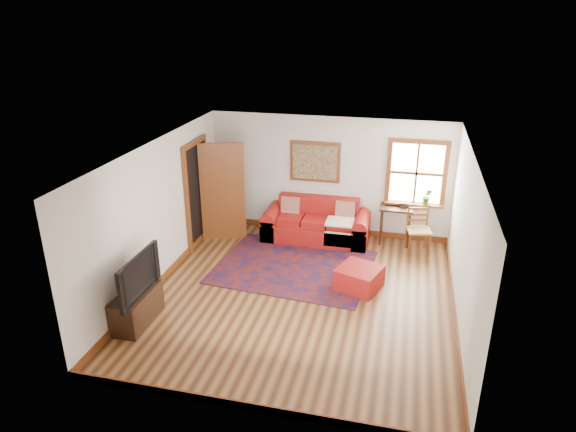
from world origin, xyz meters
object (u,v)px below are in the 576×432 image
(red_leather_sofa, at_px, (316,226))
(side_table, at_px, (396,213))
(red_ottoman, at_px, (359,278))
(ladder_back_chair, at_px, (418,227))
(media_cabinet, at_px, (137,307))

(red_leather_sofa, height_order, side_table, red_leather_sofa)
(red_ottoman, bearing_deg, red_leather_sofa, 139.75)
(red_ottoman, distance_m, side_table, 2.15)
(ladder_back_chair, bearing_deg, side_table, 145.06)
(red_ottoman, distance_m, ladder_back_chair, 2.00)
(side_table, xyz_separation_m, media_cabinet, (-3.70, -3.87, -0.40))
(red_ottoman, height_order, media_cabinet, media_cabinet)
(side_table, distance_m, ladder_back_chair, 0.57)
(red_ottoman, relative_size, side_table, 0.86)
(side_table, height_order, ladder_back_chair, ladder_back_chair)
(red_leather_sofa, distance_m, media_cabinet, 4.23)
(red_leather_sofa, distance_m, side_table, 1.65)
(side_table, bearing_deg, red_ottoman, -103.76)
(ladder_back_chair, distance_m, media_cabinet, 5.47)
(red_leather_sofa, bearing_deg, red_ottoman, -59.31)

